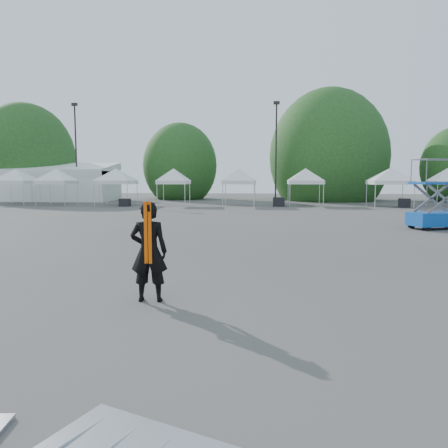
{
  "coord_description": "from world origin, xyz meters",
  "views": [
    {
      "loc": [
        2.0,
        -11.03,
        2.45
      ],
      "look_at": [
        0.96,
        -0.11,
        1.3
      ],
      "focal_mm": 35.0,
      "sensor_mm": 36.0,
      "label": 1
    }
  ],
  "objects": [
    {
      "name": "tent_b",
      "position": [
        -17.12,
        27.63,
        3.06
      ],
      "size": [
        4.14,
        4.14,
        3.88
      ],
      "color": "silver",
      "rests_on": "ground"
    },
    {
      "name": "crate_west",
      "position": [
        -10.23,
        26.12,
        0.34
      ],
      "size": [
        0.94,
        0.77,
        0.68
      ],
      "primitive_type": "cube",
      "rotation": [
        0.0,
        0.0,
        -0.11
      ],
      "color": "black",
      "rests_on": "ground"
    },
    {
      "name": "man",
      "position": [
        -0.29,
        -2.67,
        1.01
      ],
      "size": [
        0.78,
        0.55,
        2.01
      ],
      "rotation": [
        0.0,
        0.0,
        3.24
      ],
      "color": "black",
      "rests_on": "ground"
    },
    {
      "name": "tent_f",
      "position": [
        5.56,
        28.63,
        3.06
      ],
      "size": [
        4.35,
        4.35,
        3.88
      ],
      "color": "silver",
      "rests_on": "ground"
    },
    {
      "name": "crate_mid",
      "position": [
        3.19,
        27.2,
        0.4
      ],
      "size": [
        1.05,
        0.83,
        0.79
      ],
      "primitive_type": "cube",
      "rotation": [
        0.0,
        0.0,
        -0.04
      ],
      "color": "black",
      "rests_on": "ground"
    },
    {
      "name": "tent_a",
      "position": [
        -21.5,
        28.44,
        3.06
      ],
      "size": [
        4.51,
        4.51,
        3.88
      ],
      "color": "silver",
      "rests_on": "ground"
    },
    {
      "name": "tent_c",
      "position": [
        -11.48,
        27.6,
        3.06
      ],
      "size": [
        4.48,
        4.48,
        3.88
      ],
      "color": "silver",
      "rests_on": "ground"
    },
    {
      "name": "scissor_lift",
      "position": [
        10.3,
        10.9,
        1.7
      ],
      "size": [
        2.89,
        2.08,
        3.36
      ],
      "rotation": [
        0.0,
        0.0,
        0.33
      ],
      "color": "#0B4795",
      "rests_on": "ground"
    },
    {
      "name": "marquee",
      "position": [
        -22.0,
        35.0,
        1.97
      ],
      "size": [
        15.0,
        6.25,
        4.23
      ],
      "color": "white",
      "rests_on": "ground"
    },
    {
      "name": "tent_g",
      "position": [
        12.56,
        27.4,
        3.06
      ],
      "size": [
        4.68,
        4.68,
        3.88
      ],
      "color": "silver",
      "rests_on": "ground"
    },
    {
      "name": "tent_e",
      "position": [
        -0.29,
        27.46,
        3.06
      ],
      "size": [
        4.08,
        4.08,
        3.88
      ],
      "color": "silver",
      "rests_on": "ground"
    },
    {
      "name": "tree_mid_e",
      "position": [
        9.0,
        39.0,
        4.84
      ],
      "size": [
        5.12,
        5.12,
        7.79
      ],
      "color": "#382314",
      "rests_on": "ground"
    },
    {
      "name": "tree_mid_w",
      "position": [
        -8.0,
        40.0,
        3.93
      ],
      "size": [
        4.16,
        4.16,
        6.33
      ],
      "color": "#382314",
      "rests_on": "ground"
    },
    {
      "name": "ground",
      "position": [
        0.0,
        0.0,
        0.0
      ],
      "size": [
        120.0,
        120.0,
        0.0
      ],
      "primitive_type": "plane",
      "color": "#474442",
      "rests_on": "ground"
    },
    {
      "name": "tree_far_w",
      "position": [
        -26.0,
        38.0,
        4.54
      ],
      "size": [
        4.8,
        4.8,
        7.3
      ],
      "color": "#382314",
      "rests_on": "ground"
    },
    {
      "name": "tent_d",
      "position": [
        -6.19,
        27.65,
        3.06
      ],
      "size": [
        3.78,
        3.78,
        3.88
      ],
      "color": "silver",
      "rests_on": "ground"
    },
    {
      "name": "light_pole_east",
      "position": [
        3.0,
        32.0,
        5.52
      ],
      "size": [
        0.6,
        0.25,
        9.8
      ],
      "color": "black",
      "rests_on": "ground"
    },
    {
      "name": "tent_h",
      "position": [
        17.68,
        28.55,
        3.06
      ],
      "size": [
        3.74,
        3.74,
        3.88
      ],
      "color": "silver",
      "rests_on": "ground"
    },
    {
      "name": "crate_east",
      "position": [
        13.65,
        26.86,
        0.38
      ],
      "size": [
        1.14,
        1.0,
        0.76
      ],
      "primitive_type": "cube",
      "rotation": [
        0.0,
        0.0,
        -0.28
      ],
      "color": "black",
      "rests_on": "ground"
    },
    {
      "name": "light_pole_west",
      "position": [
        -18.0,
        34.0,
        5.77
      ],
      "size": [
        0.6,
        0.25,
        10.3
      ],
      "color": "black",
      "rests_on": "ground"
    }
  ]
}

